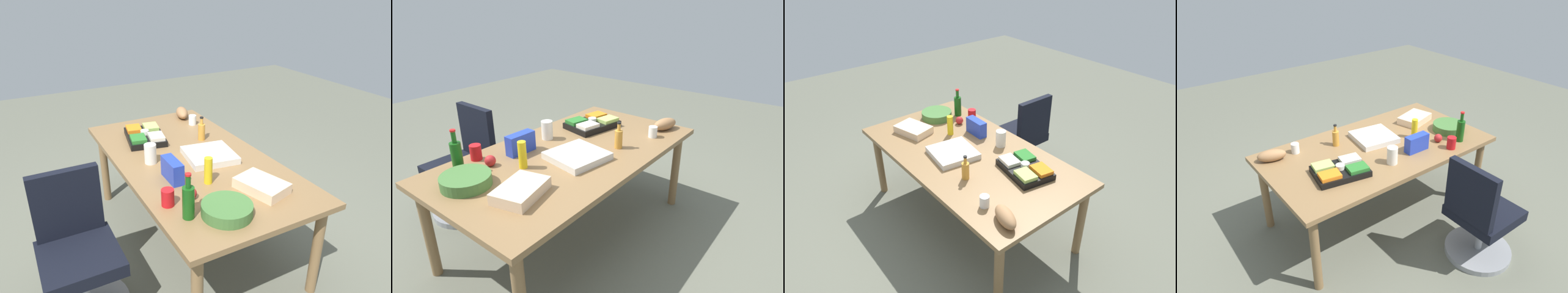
{
  "view_description": "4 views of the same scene",
  "coord_description": "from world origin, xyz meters",
  "views": [
    {
      "loc": [
        2.29,
        -1.2,
        2.02
      ],
      "look_at": [
        -0.11,
        0.1,
        0.78
      ],
      "focal_mm": 34.42,
      "sensor_mm": 36.0,
      "label": 1
    },
    {
      "loc": [
        1.71,
        1.52,
        1.79
      ],
      "look_at": [
        -0.1,
        0.1,
        0.78
      ],
      "focal_mm": 31.18,
      "sensor_mm": 36.0,
      "label": 2
    },
    {
      "loc": [
        -2.19,
        1.64,
        2.45
      ],
      "look_at": [
        -0.05,
        -0.09,
        0.8
      ],
      "focal_mm": 33.86,
      "sensor_mm": 36.0,
      "label": 3
    },
    {
      "loc": [
        -1.79,
        -2.26,
        2.33
      ],
      "look_at": [
        -0.09,
        -0.05,
        0.8
      ],
      "focal_mm": 33.55,
      "sensor_mm": 36.0,
      "label": 4
    }
  ],
  "objects": [
    {
      "name": "bread_loaf",
      "position": [
        -0.85,
        0.34,
        0.79
      ],
      "size": [
        0.26,
        0.18,
        0.1
      ],
      "primitive_type": "ellipsoid",
      "rotation": [
        0.0,
        0.0,
        -0.3
      ],
      "color": "#9E7047",
      "rests_on": "conference_table"
    },
    {
      "name": "veggie_tray",
      "position": [
        -0.51,
        -0.18,
        0.78
      ],
      "size": [
        0.47,
        0.37,
        0.09
      ],
      "color": "black",
      "rests_on": "conference_table"
    },
    {
      "name": "conference_table",
      "position": [
        0.0,
        0.0,
        0.67
      ],
      "size": [
        2.03,
        1.09,
        0.74
      ],
      "color": "olive",
      "rests_on": "ground"
    },
    {
      "name": "paper_cup",
      "position": [
        -0.63,
        0.35,
        0.79
      ],
      "size": [
        0.07,
        0.07,
        0.09
      ],
      "primitive_type": "cylinder",
      "rotation": [
        0.0,
        0.0,
        0.07
      ],
      "color": "white",
      "rests_on": "conference_table"
    },
    {
      "name": "sheet_cake",
      "position": [
        0.63,
        0.18,
        0.78
      ],
      "size": [
        0.37,
        0.3,
        0.07
      ],
      "primitive_type": "cube",
      "rotation": [
        0.0,
        0.0,
        0.26
      ],
      "color": "beige",
      "rests_on": "conference_table"
    },
    {
      "name": "dressing_bottle",
      "position": [
        -0.28,
        0.25,
        0.82
      ],
      "size": [
        0.08,
        0.08,
        0.21
      ],
      "color": "gold",
      "rests_on": "conference_table"
    },
    {
      "name": "mayo_jar",
      "position": [
        -0.08,
        -0.3,
        0.82
      ],
      "size": [
        0.11,
        0.11,
        0.15
      ],
      "primitive_type": "cylinder",
      "rotation": [
        0.0,
        0.0,
        0.19
      ],
      "color": "white",
      "rests_on": "conference_table"
    },
    {
      "name": "ground_plane",
      "position": [
        0.0,
        0.0,
        0.0
      ],
      "size": [
        10.0,
        10.0,
        0.0
      ],
      "primitive_type": "plane",
      "color": "#616355"
    },
    {
      "name": "office_chair",
      "position": [
        0.3,
        -0.96,
        0.37
      ],
      "size": [
        0.56,
        0.56,
        0.94
      ],
      "color": "gray",
      "rests_on": "ground"
    },
    {
      "name": "pizza_box",
      "position": [
        0.06,
        0.12,
        0.77
      ],
      "size": [
        0.41,
        0.41,
        0.05
      ],
      "primitive_type": "cube",
      "rotation": [
        0.0,
        0.0,
        -0.15
      ],
      "color": "silver",
      "rests_on": "conference_table"
    },
    {
      "name": "wine_bottle",
      "position": [
        0.68,
        -0.38,
        0.85
      ],
      "size": [
        0.07,
        0.07,
        0.29
      ],
      "color": "#154F14",
      "rests_on": "conference_table"
    },
    {
      "name": "mustard_bottle",
      "position": [
        0.39,
        -0.08,
        0.84
      ],
      "size": [
        0.06,
        0.06,
        0.19
      ],
      "primitive_type": "cylinder",
      "rotation": [
        0.0,
        0.0,
        -0.06
      ],
      "color": "yellow",
      "rests_on": "conference_table"
    },
    {
      "name": "salad_bowl",
      "position": [
        0.76,
        -0.17,
        0.78
      ],
      "size": [
        0.39,
        0.39,
        0.07
      ],
      "primitive_type": "cylinder",
      "rotation": [
        0.0,
        0.0,
        -0.32
      ],
      "color": "#406E34",
      "rests_on": "conference_table"
    },
    {
      "name": "apple_red",
      "position": [
        0.51,
        -0.27,
        0.78
      ],
      "size": [
        0.1,
        0.1,
        0.08
      ],
      "primitive_type": "sphere",
      "rotation": [
        0.0,
        0.0,
        0.32
      ],
      "color": "#AE2122",
      "rests_on": "conference_table"
    },
    {
      "name": "red_solo_cup",
      "position": [
        0.51,
        -0.43,
        0.8
      ],
      "size": [
        0.08,
        0.08,
        0.11
      ],
      "primitive_type": "cylinder",
      "rotation": [
        0.0,
        0.0,
        0.02
      ],
      "color": "red",
      "rests_on": "conference_table"
    },
    {
      "name": "chip_bag_blue",
      "position": [
        0.23,
        -0.27,
        0.82
      ],
      "size": [
        0.22,
        0.08,
        0.15
      ],
      "primitive_type": "cube",
      "rotation": [
        0.0,
        0.0,
        -0.02
      ],
      "color": "#213BB5",
      "rests_on": "conference_table"
    }
  ]
}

